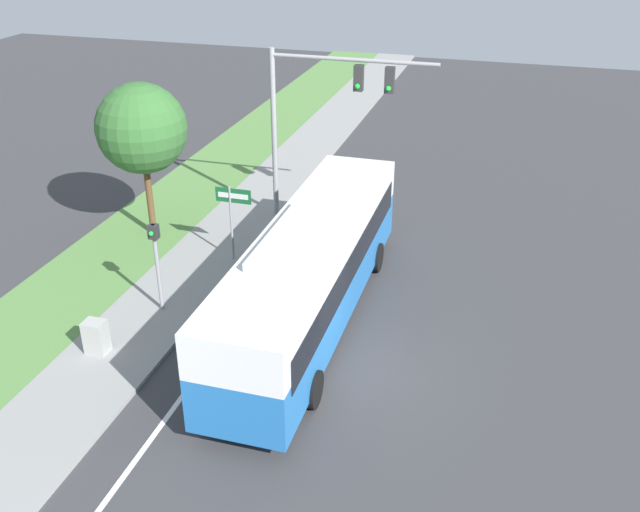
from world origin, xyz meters
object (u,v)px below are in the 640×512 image
(bus, at_px, (311,267))
(pedestrian_signal, at_px, (156,254))
(utility_cabinet, at_px, (96,337))
(signal_gantry, at_px, (321,104))
(street_sign, at_px, (232,210))

(bus, distance_m, pedestrian_signal, 4.61)
(bus, xyz_separation_m, utility_cabinet, (-5.19, -3.30, -1.26))
(signal_gantry, bearing_deg, street_sign, -114.69)
(pedestrian_signal, xyz_separation_m, utility_cabinet, (-0.64, -2.55, -1.41))
(signal_gantry, xyz_separation_m, utility_cabinet, (-3.40, -10.34, -4.05))
(bus, height_order, street_sign, bus)
(street_sign, height_order, utility_cabinet, street_sign)
(signal_gantry, height_order, pedestrian_signal, signal_gantry)
(pedestrian_signal, relative_size, utility_cabinet, 3.03)
(pedestrian_signal, bearing_deg, bus, 9.35)
(pedestrian_signal, bearing_deg, utility_cabinet, -104.14)
(street_sign, xyz_separation_m, utility_cabinet, (-1.52, -6.25, -1.37))
(pedestrian_signal, relative_size, street_sign, 1.06)
(bus, bearing_deg, signal_gantry, 104.22)
(bus, bearing_deg, street_sign, 141.18)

